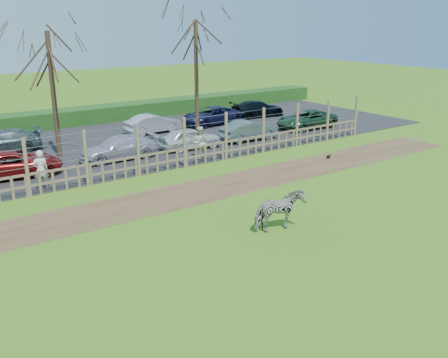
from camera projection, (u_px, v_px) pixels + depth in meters
ground at (242, 232)px, 17.26m from camera, size 120.00×120.00×0.00m
dirt_strip at (177, 196)px, 20.76m from camera, size 34.00×2.80×0.01m
asphalt at (89, 148)px, 28.54m from camera, size 44.00×13.00×0.04m
hedge at (51, 119)px, 33.83m from camera, size 46.00×2.00×1.10m
fence at (139, 159)px, 23.24m from camera, size 30.16×0.16×2.50m
tree_mid at (50, 64)px, 25.18m from camera, size 4.80×4.80×6.83m
tree_right at (196, 50)px, 30.39m from camera, size 4.80×4.80×7.35m
zebra at (279, 211)px, 17.17m from camera, size 1.83×1.04×1.47m
visitor_a at (41, 170)px, 21.28m from camera, size 0.66×0.47×1.72m
visitor_b at (199, 143)px, 25.91m from camera, size 0.85×0.67×1.72m
crow at (328, 157)px, 26.35m from camera, size 0.26×0.19×0.21m
car_2 at (14, 164)px, 23.10m from camera, size 4.54×2.53×1.20m
car_3 at (119, 148)px, 25.96m from camera, size 4.17×1.78×1.20m
car_4 at (190, 138)px, 28.06m from camera, size 3.64×1.74×1.20m
car_5 at (249, 130)px, 30.05m from camera, size 3.68×1.39×1.20m
car_6 at (307, 119)px, 33.33m from camera, size 4.33×2.02×1.20m
car_9 at (2, 141)px, 27.34m from camera, size 4.27×2.04×1.20m
car_11 at (153, 124)px, 32.00m from camera, size 3.68×1.39×1.20m
car_12 at (211, 116)px, 34.57m from camera, size 4.45×2.30×1.20m
car_13 at (258, 109)px, 37.35m from camera, size 4.32×2.22×1.20m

